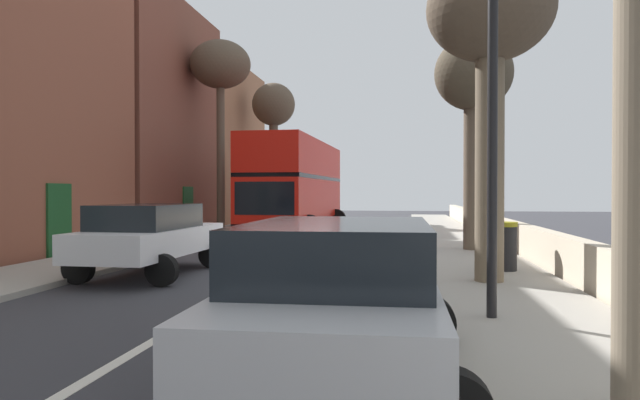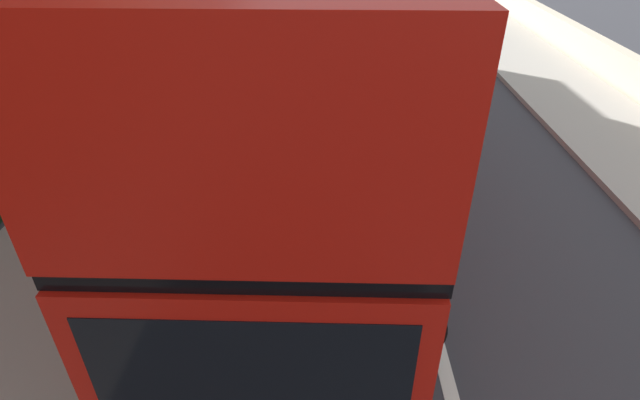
{
  "view_description": "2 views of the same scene",
  "coord_description": "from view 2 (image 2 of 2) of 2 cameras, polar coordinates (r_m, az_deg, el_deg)",
  "views": [
    {
      "loc": [
        3.1,
        -14.73,
        1.86
      ],
      "look_at": [
        -0.11,
        6.88,
        1.55
      ],
      "focal_mm": 32.12,
      "sensor_mm": 36.0,
      "label": 1
    },
    {
      "loc": [
        -1.37,
        2.93,
        4.49
      ],
      "look_at": [
        -1.37,
        6.17,
        2.42
      ],
      "focal_mm": 27.56,
      "sensor_mm": 36.0,
      "label": 2
    }
  ],
  "objects": [
    {
      "name": "parked_car_white_left_3",
      "position": [
        17.79,
        -4.04,
        21.03
      ],
      "size": [
        2.58,
        4.61,
        1.67
      ],
      "color": "silver",
      "rests_on": "ground"
    },
    {
      "name": "double_decker_bus",
      "position": [
        7.62,
        -2.69,
        16.26
      ],
      "size": [
        3.77,
        10.41,
        4.06
      ],
      "color": "red",
      "rests_on": "ground"
    }
  ]
}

